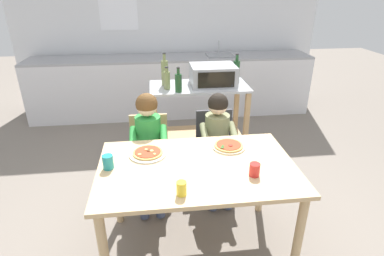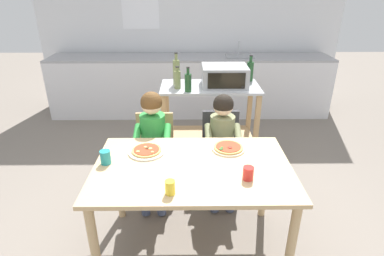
% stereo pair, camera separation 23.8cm
% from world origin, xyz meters
% --- Properties ---
extents(ground_plane, '(12.78, 12.78, 0.00)m').
position_xyz_m(ground_plane, '(0.00, 1.28, 0.00)').
color(ground_plane, slate).
extents(back_wall_tiled, '(4.70, 0.14, 2.70)m').
position_xyz_m(back_wall_tiled, '(-0.00, 3.25, 1.35)').
color(back_wall_tiled, silver).
rests_on(back_wall_tiled, ground).
extents(kitchen_counter, '(4.23, 0.60, 1.10)m').
position_xyz_m(kitchen_counter, '(0.00, 2.85, 0.45)').
color(kitchen_counter, silver).
rests_on(kitchen_counter, ground).
extents(kitchen_island_cart, '(1.05, 0.52, 0.90)m').
position_xyz_m(kitchen_island_cart, '(0.21, 1.37, 0.60)').
color(kitchen_island_cart, '#B7BABF').
rests_on(kitchen_island_cart, ground).
extents(toaster_oven, '(0.47, 0.39, 0.21)m').
position_xyz_m(toaster_oven, '(0.36, 1.37, 1.01)').
color(toaster_oven, '#999BA0').
rests_on(toaster_oven, kitchen_island_cart).
extents(bottle_slim_sauce, '(0.08, 0.08, 0.29)m').
position_xyz_m(bottle_slim_sauce, '(0.66, 1.56, 1.02)').
color(bottle_slim_sauce, '#1E4723').
rests_on(bottle_slim_sauce, kitchen_island_cart).
extents(bottle_dark_olive_oil, '(0.07, 0.07, 0.34)m').
position_xyz_m(bottle_dark_olive_oil, '(-0.15, 1.42, 1.04)').
color(bottle_dark_olive_oil, olive).
rests_on(bottle_dark_olive_oil, kitchen_island_cart).
extents(bottle_squat_spirits, '(0.07, 0.07, 0.25)m').
position_xyz_m(bottle_squat_spirits, '(-0.03, 1.18, 1.00)').
color(bottle_squat_spirits, '#1E4723').
rests_on(bottle_squat_spirits, kitchen_island_cart).
extents(bottle_tall_green_wine, '(0.07, 0.07, 0.23)m').
position_xyz_m(bottle_tall_green_wine, '(-0.14, 1.28, 1.00)').
color(bottle_tall_green_wine, olive).
rests_on(bottle_tall_green_wine, kitchen_island_cart).
extents(dining_table, '(1.37, 0.87, 0.75)m').
position_xyz_m(dining_table, '(0.00, 0.00, 0.65)').
color(dining_table, tan).
rests_on(dining_table, ground).
extents(dining_chair_left, '(0.36, 0.36, 0.81)m').
position_xyz_m(dining_chair_left, '(-0.34, 0.70, 0.48)').
color(dining_chair_left, tan).
rests_on(dining_chair_left, ground).
extents(dining_chair_right, '(0.36, 0.36, 0.81)m').
position_xyz_m(dining_chair_right, '(0.28, 0.74, 0.48)').
color(dining_chair_right, '#333338').
rests_on(dining_chair_right, ground).
extents(child_in_green_shirt, '(0.32, 0.42, 1.05)m').
position_xyz_m(child_in_green_shirt, '(-0.34, 0.59, 0.68)').
color(child_in_green_shirt, '#424C6B').
rests_on(child_in_green_shirt, ground).
extents(child_in_olive_shirt, '(0.32, 0.42, 1.02)m').
position_xyz_m(child_in_olive_shirt, '(0.28, 0.62, 0.65)').
color(child_in_olive_shirt, '#424C6B').
rests_on(child_in_olive_shirt, ground).
extents(pizza_plate_white, '(0.27, 0.27, 0.03)m').
position_xyz_m(pizza_plate_white, '(-0.34, 0.19, 0.76)').
color(pizza_plate_white, white).
rests_on(pizza_plate_white, dining_table).
extents(pizza_plate_cream, '(0.25, 0.25, 0.03)m').
position_xyz_m(pizza_plate_cream, '(0.28, 0.23, 0.76)').
color(pizza_plate_cream, beige).
rests_on(pizza_plate_cream, dining_table).
extents(drinking_cup_yellow, '(0.06, 0.06, 0.09)m').
position_xyz_m(drinking_cup_yellow, '(-0.14, -0.32, 0.79)').
color(drinking_cup_yellow, yellow).
rests_on(drinking_cup_yellow, dining_table).
extents(drinking_cup_red, '(0.07, 0.07, 0.09)m').
position_xyz_m(drinking_cup_red, '(0.36, -0.17, 0.79)').
color(drinking_cup_red, red).
rests_on(drinking_cup_red, dining_table).
extents(drinking_cup_teal, '(0.07, 0.07, 0.10)m').
position_xyz_m(drinking_cup_teal, '(-0.61, 0.04, 0.80)').
color(drinking_cup_teal, teal).
rests_on(drinking_cup_teal, dining_table).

